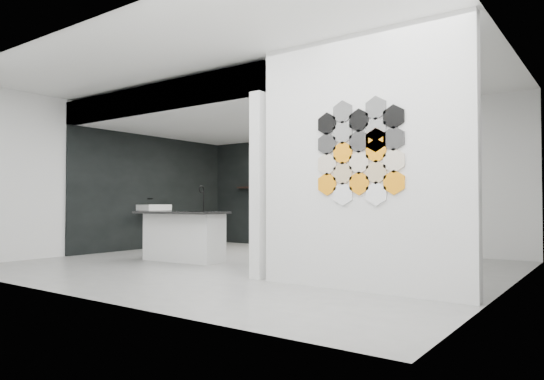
% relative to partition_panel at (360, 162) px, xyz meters
% --- Properties ---
extents(floor, '(7.00, 6.00, 0.01)m').
position_rel_partition_panel_xyz_m(floor, '(-2.23, 1.00, -1.40)').
color(floor, slate).
extents(partition_panel, '(2.45, 0.15, 2.80)m').
position_rel_partition_panel_xyz_m(partition_panel, '(0.00, 0.00, 0.00)').
color(partition_panel, silver).
rests_on(partition_panel, floor).
extents(bay_clad_back, '(4.40, 0.04, 2.35)m').
position_rel_partition_panel_xyz_m(bay_clad_back, '(-3.52, 3.97, -0.22)').
color(bay_clad_back, black).
rests_on(bay_clad_back, floor).
extents(bay_clad_left, '(0.04, 4.00, 2.35)m').
position_rel_partition_panel_xyz_m(bay_clad_left, '(-5.70, 2.00, -0.22)').
color(bay_clad_left, black).
rests_on(bay_clad_left, floor).
extents(bulkhead, '(4.40, 4.00, 0.40)m').
position_rel_partition_panel_xyz_m(bulkhead, '(-3.52, 2.00, 1.15)').
color(bulkhead, silver).
rests_on(bulkhead, corner_column).
extents(corner_column, '(0.16, 0.16, 2.35)m').
position_rel_partition_panel_xyz_m(corner_column, '(-1.41, 0.00, -0.22)').
color(corner_column, silver).
rests_on(corner_column, floor).
extents(fascia_beam, '(4.40, 0.16, 0.40)m').
position_rel_partition_panel_xyz_m(fascia_beam, '(-3.52, 0.08, 1.15)').
color(fascia_beam, silver).
rests_on(fascia_beam, corner_column).
extents(wall_basin, '(0.40, 0.60, 0.12)m').
position_rel_partition_panel_xyz_m(wall_basin, '(-5.46, 1.80, -0.55)').
color(wall_basin, silver).
rests_on(wall_basin, bay_clad_left).
extents(display_shelf, '(3.00, 0.15, 0.04)m').
position_rel_partition_panel_xyz_m(display_shelf, '(-3.43, 3.87, -0.10)').
color(display_shelf, black).
rests_on(display_shelf, bay_clad_back).
extents(kitchen_island, '(1.58, 0.80, 1.23)m').
position_rel_partition_panel_xyz_m(kitchen_island, '(-3.50, 0.74, -0.98)').
color(kitchen_island, silver).
rests_on(kitchen_island, floor).
extents(stockpot, '(0.27, 0.27, 0.17)m').
position_rel_partition_panel_xyz_m(stockpot, '(-4.31, 3.87, 0.01)').
color(stockpot, black).
rests_on(stockpot, display_shelf).
extents(kettle, '(0.26, 0.26, 0.17)m').
position_rel_partition_panel_xyz_m(kettle, '(-2.15, 3.87, 0.00)').
color(kettle, black).
rests_on(kettle, display_shelf).
extents(glass_bowl, '(0.17, 0.17, 0.09)m').
position_rel_partition_panel_xyz_m(glass_bowl, '(-2.08, 3.87, -0.03)').
color(glass_bowl, gray).
rests_on(glass_bowl, display_shelf).
extents(glass_vase, '(0.13, 0.13, 0.16)m').
position_rel_partition_panel_xyz_m(glass_vase, '(-2.08, 3.87, -0.00)').
color(glass_vase, gray).
rests_on(glass_vase, display_shelf).
extents(bottle_dark, '(0.06, 0.06, 0.16)m').
position_rel_partition_panel_xyz_m(bottle_dark, '(-3.48, 3.87, 0.00)').
color(bottle_dark, black).
rests_on(bottle_dark, display_shelf).
extents(utensil_cup, '(0.10, 0.10, 0.11)m').
position_rel_partition_panel_xyz_m(utensil_cup, '(-4.00, 3.87, -0.02)').
color(utensil_cup, black).
rests_on(utensil_cup, display_shelf).
extents(hex_tile_cluster, '(1.04, 0.02, 1.16)m').
position_rel_partition_panel_xyz_m(hex_tile_cluster, '(0.03, -0.09, 0.10)').
color(hex_tile_cluster, orange).
rests_on(hex_tile_cluster, partition_panel).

